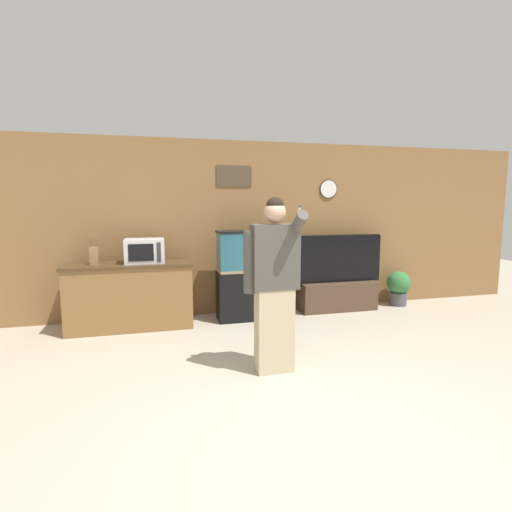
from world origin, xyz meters
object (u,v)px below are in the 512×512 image
Objects in this scene: counter_island at (130,296)px; tv_on_stand at (337,288)px; microwave at (145,251)px; aquarium_on_stand at (248,275)px; person_standing at (274,283)px; knife_block at (94,255)px; potted_plant at (398,286)px.

tv_on_stand is (3.11, 0.16, -0.09)m from counter_island.
counter_island is 3.24× the size of microwave.
counter_island is 3.11m from tv_on_stand.
aquarium_on_stand is 1.87m from person_standing.
microwave is 2.23m from person_standing.
tv_on_stand is 0.85× the size of person_standing.
potted_plant is at bearing 2.36° from knife_block.
aquarium_on_stand is at bearing 0.81° from counter_island.
tv_on_stand is 2.65m from person_standing.
tv_on_stand is at bearing 2.89° from knife_block.
person_standing reaches higher than knife_block.
knife_block is 0.60× the size of potted_plant.
microwave is at bearing 8.01° from counter_island.
knife_block reaches higher than potted_plant.
knife_block is at bearing -178.97° from aquarium_on_stand.
aquarium_on_stand is 2.62m from potted_plant.
microwave is 1.52× the size of knife_block.
potted_plant is at bearing 35.77° from person_standing.
potted_plant is (4.02, 0.15, -0.73)m from microwave.
aquarium_on_stand reaches higher than knife_block.
tv_on_stand is (2.91, 0.14, -0.69)m from microwave.
person_standing is at bearing -144.23° from potted_plant.
potted_plant is (1.11, 0.01, -0.04)m from tv_on_stand.
knife_block is at bearing -177.64° from potted_plant.
knife_block is 3.60m from tv_on_stand.
aquarium_on_stand is at bearing -174.52° from tv_on_stand.
potted_plant is (4.65, 0.19, -0.69)m from knife_block.
potted_plant is at bearing 2.41° from counter_island.
aquarium_on_stand reaches higher than potted_plant.
aquarium_on_stand is at bearing 1.03° from knife_block.
counter_island is at bearing -176.97° from tv_on_stand.
counter_island is at bearing -177.59° from potted_plant.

